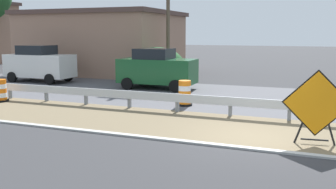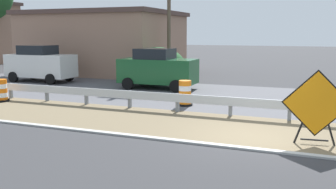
{
  "view_description": "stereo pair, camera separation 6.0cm",
  "coord_description": "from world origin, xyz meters",
  "px_view_note": "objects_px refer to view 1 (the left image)",
  "views": [
    {
      "loc": [
        -10.95,
        -1.44,
        3.01
      ],
      "look_at": [
        1.07,
        3.27,
        0.9
      ],
      "focal_mm": 40.61,
      "sensor_mm": 36.0,
      "label": 1
    },
    {
      "loc": [
        -10.93,
        -1.5,
        3.01
      ],
      "look_at": [
        1.07,
        3.27,
        0.9
      ],
      "focal_mm": 40.61,
      "sensor_mm": 36.0,
      "label": 2
    }
  ],
  "objects_px": {
    "warning_sign_diamond": "(317,106)",
    "car_mid_far_lane": "(157,69)",
    "traffic_barrel_nearest": "(185,94)",
    "traffic_barrel_close": "(0,92)",
    "car_trailing_near_lane": "(39,64)",
    "utility_pole_near": "(168,13)"
  },
  "relations": [
    {
      "from": "traffic_barrel_close",
      "to": "traffic_barrel_nearest",
      "type": "bearing_deg",
      "value": -75.17
    },
    {
      "from": "traffic_barrel_close",
      "to": "car_mid_far_lane",
      "type": "bearing_deg",
      "value": -38.46
    },
    {
      "from": "traffic_barrel_nearest",
      "to": "utility_pole_near",
      "type": "xyz_separation_m",
      "value": [
        8.99,
        4.26,
        3.83
      ]
    },
    {
      "from": "warning_sign_diamond",
      "to": "traffic_barrel_nearest",
      "type": "xyz_separation_m",
      "value": [
        3.98,
        5.12,
        -0.6
      ]
    },
    {
      "from": "warning_sign_diamond",
      "to": "traffic_barrel_nearest",
      "type": "bearing_deg",
      "value": -134.81
    },
    {
      "from": "traffic_barrel_close",
      "to": "utility_pole_near",
      "type": "xyz_separation_m",
      "value": [
        11.08,
        -3.63,
        3.87
      ]
    },
    {
      "from": "utility_pole_near",
      "to": "car_trailing_near_lane",
      "type": "bearing_deg",
      "value": 126.42
    },
    {
      "from": "traffic_barrel_nearest",
      "to": "car_mid_far_lane",
      "type": "bearing_deg",
      "value": 36.32
    },
    {
      "from": "car_trailing_near_lane",
      "to": "car_mid_far_lane",
      "type": "bearing_deg",
      "value": 0.79
    },
    {
      "from": "traffic_barrel_nearest",
      "to": "car_mid_far_lane",
      "type": "xyz_separation_m",
      "value": [
        4.08,
        3.0,
        0.61
      ]
    },
    {
      "from": "traffic_barrel_nearest",
      "to": "utility_pole_near",
      "type": "distance_m",
      "value": 10.66
    },
    {
      "from": "traffic_barrel_close",
      "to": "car_trailing_near_lane",
      "type": "height_order",
      "value": "car_trailing_near_lane"
    },
    {
      "from": "warning_sign_diamond",
      "to": "traffic_barrel_close",
      "type": "relative_size",
      "value": 2.1
    },
    {
      "from": "utility_pole_near",
      "to": "traffic_barrel_nearest",
      "type": "bearing_deg",
      "value": -154.62
    },
    {
      "from": "car_mid_far_lane",
      "to": "utility_pole_near",
      "type": "height_order",
      "value": "utility_pole_near"
    },
    {
      "from": "car_mid_far_lane",
      "to": "traffic_barrel_nearest",
      "type": "bearing_deg",
      "value": -54.09
    },
    {
      "from": "car_trailing_near_lane",
      "to": "utility_pole_near",
      "type": "height_order",
      "value": "utility_pole_near"
    },
    {
      "from": "warning_sign_diamond",
      "to": "car_mid_far_lane",
      "type": "bearing_deg",
      "value": -141.71
    },
    {
      "from": "traffic_barrel_close",
      "to": "warning_sign_diamond",
      "type": "bearing_deg",
      "value": -98.28
    },
    {
      "from": "traffic_barrel_close",
      "to": "utility_pole_near",
      "type": "relative_size",
      "value": 0.12
    },
    {
      "from": "traffic_barrel_nearest",
      "to": "utility_pole_near",
      "type": "height_order",
      "value": "utility_pole_near"
    },
    {
      "from": "car_trailing_near_lane",
      "to": "warning_sign_diamond",
      "type": "bearing_deg",
      "value": -25.83
    }
  ]
}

